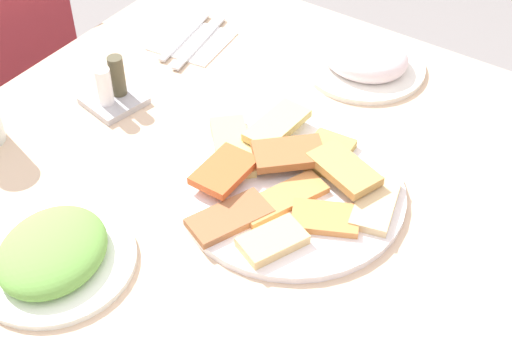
{
  "coord_description": "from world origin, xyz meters",
  "views": [
    {
      "loc": [
        -0.65,
        -0.49,
        1.51
      ],
      "look_at": [
        0.01,
        -0.04,
        0.77
      ],
      "focal_mm": 51.29,
      "sensor_mm": 36.0,
      "label": 1
    }
  ],
  "objects_px": {
    "salad_plate_rice": "(365,59)",
    "paper_napkin": "(192,41)",
    "condiment_caddy": "(113,91)",
    "pide_platter": "(290,186)",
    "spoon": "(185,36)",
    "salad_plate_greens": "(53,254)",
    "dining_table": "(234,215)",
    "fork": "(200,42)"
  },
  "relations": [
    {
      "from": "salad_plate_greens",
      "to": "salad_plate_rice",
      "type": "xyz_separation_m",
      "value": [
        0.64,
        -0.13,
        0.0
      ]
    },
    {
      "from": "paper_napkin",
      "to": "spoon",
      "type": "xyz_separation_m",
      "value": [
        0.0,
        0.02,
        0.0
      ]
    },
    {
      "from": "salad_plate_rice",
      "to": "paper_napkin",
      "type": "distance_m",
      "value": 0.33
    },
    {
      "from": "salad_plate_rice",
      "to": "salad_plate_greens",
      "type": "bearing_deg",
      "value": 168.7
    },
    {
      "from": "pide_platter",
      "to": "salad_plate_greens",
      "type": "distance_m",
      "value": 0.35
    },
    {
      "from": "pide_platter",
      "to": "fork",
      "type": "xyz_separation_m",
      "value": [
        0.24,
        0.36,
        -0.01
      ]
    },
    {
      "from": "salad_plate_greens",
      "to": "fork",
      "type": "distance_m",
      "value": 0.56
    },
    {
      "from": "pide_platter",
      "to": "salad_plate_greens",
      "type": "xyz_separation_m",
      "value": [
        -0.3,
        0.19,
        0.01
      ]
    },
    {
      "from": "dining_table",
      "to": "condiment_caddy",
      "type": "relative_size",
      "value": 9.78
    },
    {
      "from": "pide_platter",
      "to": "condiment_caddy",
      "type": "height_order",
      "value": "condiment_caddy"
    },
    {
      "from": "paper_napkin",
      "to": "spoon",
      "type": "relative_size",
      "value": 0.72
    },
    {
      "from": "spoon",
      "to": "condiment_caddy",
      "type": "height_order",
      "value": "condiment_caddy"
    },
    {
      "from": "dining_table",
      "to": "condiment_caddy",
      "type": "xyz_separation_m",
      "value": [
        0.04,
        0.28,
        0.11
      ]
    },
    {
      "from": "dining_table",
      "to": "salad_plate_greens",
      "type": "xyz_separation_m",
      "value": [
        -0.27,
        0.1,
        0.1
      ]
    },
    {
      "from": "paper_napkin",
      "to": "salad_plate_rice",
      "type": "bearing_deg",
      "value": -71.46
    },
    {
      "from": "condiment_caddy",
      "to": "paper_napkin",
      "type": "bearing_deg",
      "value": 2.21
    },
    {
      "from": "paper_napkin",
      "to": "spoon",
      "type": "bearing_deg",
      "value": 90.0
    },
    {
      "from": "salad_plate_rice",
      "to": "fork",
      "type": "distance_m",
      "value": 0.31
    },
    {
      "from": "pide_platter",
      "to": "salad_plate_greens",
      "type": "bearing_deg",
      "value": 147.4
    },
    {
      "from": "dining_table",
      "to": "paper_napkin",
      "type": "height_order",
      "value": "paper_napkin"
    },
    {
      "from": "spoon",
      "to": "condiment_caddy",
      "type": "bearing_deg",
      "value": 177.02
    },
    {
      "from": "salad_plate_rice",
      "to": "paper_napkin",
      "type": "relative_size",
      "value": 1.71
    },
    {
      "from": "dining_table",
      "to": "salad_plate_greens",
      "type": "height_order",
      "value": "salad_plate_greens"
    },
    {
      "from": "spoon",
      "to": "salad_plate_greens",
      "type": "bearing_deg",
      "value": -169.03
    },
    {
      "from": "condiment_caddy",
      "to": "pide_platter",
      "type": "bearing_deg",
      "value": -92.12
    },
    {
      "from": "pide_platter",
      "to": "spoon",
      "type": "bearing_deg",
      "value": 58.41
    },
    {
      "from": "salad_plate_greens",
      "to": "condiment_caddy",
      "type": "relative_size",
      "value": 2.11
    },
    {
      "from": "dining_table",
      "to": "condiment_caddy",
      "type": "bearing_deg",
      "value": 82.14
    },
    {
      "from": "fork",
      "to": "spoon",
      "type": "distance_m",
      "value": 0.04
    },
    {
      "from": "paper_napkin",
      "to": "condiment_caddy",
      "type": "xyz_separation_m",
      "value": [
        -0.23,
        -0.01,
        0.02
      ]
    },
    {
      "from": "fork",
      "to": "spoon",
      "type": "bearing_deg",
      "value": 79.93
    },
    {
      "from": "paper_napkin",
      "to": "fork",
      "type": "relative_size",
      "value": 0.67
    },
    {
      "from": "paper_napkin",
      "to": "dining_table",
      "type": "bearing_deg",
      "value": -132.84
    },
    {
      "from": "salad_plate_rice",
      "to": "fork",
      "type": "height_order",
      "value": "salad_plate_rice"
    },
    {
      "from": "dining_table",
      "to": "salad_plate_greens",
      "type": "relative_size",
      "value": 4.64
    },
    {
      "from": "paper_napkin",
      "to": "fork",
      "type": "height_order",
      "value": "fork"
    },
    {
      "from": "dining_table",
      "to": "pide_platter",
      "type": "bearing_deg",
      "value": -74.12
    },
    {
      "from": "condiment_caddy",
      "to": "dining_table",
      "type": "bearing_deg",
      "value": -97.86
    },
    {
      "from": "fork",
      "to": "pide_platter",
      "type": "bearing_deg",
      "value": -134.17
    },
    {
      "from": "condiment_caddy",
      "to": "spoon",
      "type": "bearing_deg",
      "value": 6.7
    },
    {
      "from": "salad_plate_rice",
      "to": "paper_napkin",
      "type": "bearing_deg",
      "value": 108.54
    },
    {
      "from": "salad_plate_rice",
      "to": "fork",
      "type": "xyz_separation_m",
      "value": [
        -0.11,
        0.3,
        -0.02
      ]
    }
  ]
}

